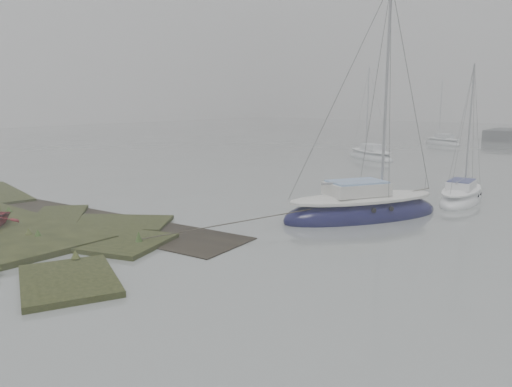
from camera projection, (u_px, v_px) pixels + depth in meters
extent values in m
plane|color=slate|center=(433.00, 168.00, 37.75)|extent=(160.00, 160.00, 0.00)
ellipsoid|color=black|center=(362.00, 215.00, 21.96)|extent=(5.95, 7.79, 1.84)
ellipsoid|color=silver|center=(363.00, 198.00, 21.82)|extent=(5.03, 6.70, 0.52)
cube|color=silver|center=(357.00, 189.00, 21.62)|extent=(2.70, 3.06, 0.54)
cube|color=#809DC7|center=(357.00, 182.00, 21.57)|extent=(2.50, 2.82, 0.09)
cylinder|color=#939399|center=(386.00, 89.00, 21.29)|extent=(0.12, 0.12, 8.64)
cylinder|color=#939399|center=(352.00, 182.00, 21.49)|extent=(1.60, 2.67, 0.10)
ellipsoid|color=white|center=(461.00, 200.00, 25.41)|extent=(2.15, 5.39, 1.28)
ellipsoid|color=white|center=(462.00, 190.00, 25.31)|extent=(1.75, 4.69, 0.36)
cube|color=white|center=(461.00, 184.00, 25.07)|extent=(1.27, 1.89, 0.38)
cube|color=navy|center=(462.00, 180.00, 25.03)|extent=(1.18, 1.73, 0.06)
cylinder|color=#939399|center=(470.00, 124.00, 25.26)|extent=(0.08, 0.08, 6.02)
cylinder|color=#939399|center=(461.00, 181.00, 24.91)|extent=(0.24, 2.11, 0.07)
ellipsoid|color=#B2B9BC|center=(370.00, 158.00, 43.58)|extent=(6.16, 4.79, 1.46)
ellipsoid|color=silver|center=(371.00, 151.00, 43.47)|extent=(5.30, 4.06, 0.41)
cube|color=silver|center=(372.00, 147.00, 43.17)|extent=(2.43, 2.17, 0.43)
cube|color=#ADB3B9|center=(373.00, 144.00, 43.12)|extent=(2.24, 2.00, 0.07)
cylinder|color=#939399|center=(368.00, 108.00, 43.49)|extent=(0.09, 0.09, 6.86)
cylinder|color=#939399|center=(374.00, 145.00, 42.97)|extent=(2.10, 1.31, 0.08)
ellipsoid|color=#B2B7BB|center=(442.00, 144.00, 57.68)|extent=(5.69, 4.54, 1.35)
ellipsoid|color=silver|center=(443.00, 139.00, 57.58)|extent=(4.88, 3.84, 0.38)
cube|color=silver|center=(444.00, 136.00, 57.30)|extent=(2.25, 2.03, 0.40)
cube|color=#B1B7BD|center=(445.00, 134.00, 57.26)|extent=(2.08, 1.88, 0.06)
cylinder|color=#939399|center=(441.00, 108.00, 57.61)|extent=(0.09, 0.09, 6.37)
cylinder|color=#939399|center=(445.00, 134.00, 57.11)|extent=(1.92, 1.26, 0.07)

